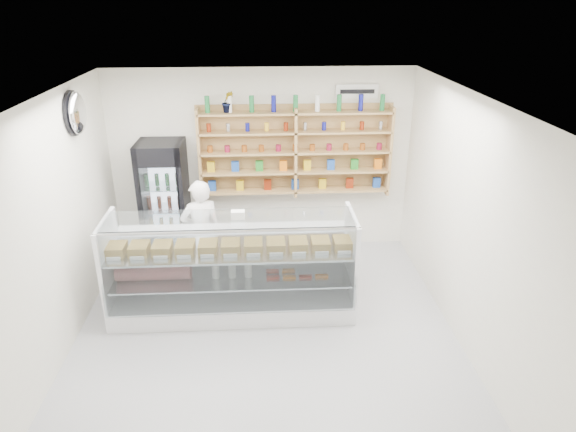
{
  "coord_description": "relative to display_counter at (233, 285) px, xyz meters",
  "views": [
    {
      "loc": [
        -0.04,
        -4.97,
        3.74
      ],
      "look_at": [
        0.31,
        0.9,
        1.19
      ],
      "focal_mm": 32.0,
      "sensor_mm": 36.0,
      "label": 1
    }
  ],
  "objects": [
    {
      "name": "potted_plant",
      "position": [
        -0.06,
        1.68,
        1.99
      ],
      "size": [
        0.19,
        0.16,
        0.3
      ],
      "primitive_type": "imported",
      "rotation": [
        0.0,
        0.0,
        0.17
      ],
      "color": "#1E6626",
      "rests_on": "wall_shelving"
    },
    {
      "name": "security_mirror",
      "position": [
        -1.77,
        0.54,
        2.09
      ],
      "size": [
        0.15,
        0.5,
        0.5
      ],
      "primitive_type": "ellipsoid",
      "color": "silver",
      "rests_on": "left_wall"
    },
    {
      "name": "room",
      "position": [
        0.4,
        -0.66,
        1.04
      ],
      "size": [
        5.0,
        5.0,
        5.0
      ],
      "color": "#A5A6AA",
      "rests_on": "ground"
    },
    {
      "name": "shop_worker",
      "position": [
        -0.45,
        0.77,
        0.39
      ],
      "size": [
        0.63,
        0.52,
        1.5
      ],
      "primitive_type": "imported",
      "rotation": [
        0.0,
        0.0,
        3.48
      ],
      "color": "white",
      "rests_on": "floor"
    },
    {
      "name": "drinks_cooler",
      "position": [
        -1.03,
        1.48,
        0.56
      ],
      "size": [
        0.67,
        0.65,
        1.83
      ],
      "rotation": [
        0.0,
        0.0,
        -0.01
      ],
      "color": "black",
      "rests_on": "floor"
    },
    {
      "name": "display_counter",
      "position": [
        0.0,
        0.0,
        0.0
      ],
      "size": [
        3.01,
        0.9,
        1.31
      ],
      "color": "white",
      "rests_on": "floor"
    },
    {
      "name": "wall_sign",
      "position": [
        1.8,
        1.81,
        2.09
      ],
      "size": [
        0.62,
        0.03,
        0.2
      ],
      "primitive_type": "cube",
      "color": "white",
      "rests_on": "back_wall"
    },
    {
      "name": "wall_shelving",
      "position": [
        0.9,
        1.68,
        1.24
      ],
      "size": [
        2.84,
        0.28,
        1.33
      ],
      "color": "#AF8252",
      "rests_on": "back_wall"
    }
  ]
}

